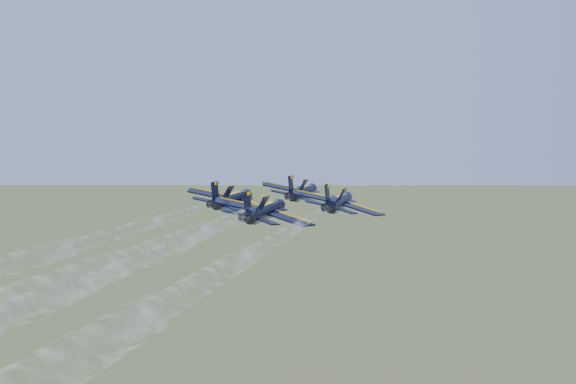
# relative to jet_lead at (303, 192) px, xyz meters

# --- Properties ---
(jet_lead) EXTENTS (14.08, 18.71, 4.84)m
(jet_lead) POSITION_rel_jet_lead_xyz_m (0.00, 0.00, 0.00)
(jet_lead) COLOR black
(jet_left) EXTENTS (14.08, 18.71, 4.84)m
(jet_left) POSITION_rel_jet_lead_xyz_m (-9.94, -10.34, 0.00)
(jet_left) COLOR black
(jet_right) EXTENTS (14.08, 18.71, 4.84)m
(jet_right) POSITION_rel_jet_lead_xyz_m (6.50, -11.57, 0.00)
(jet_right) COLOR black
(jet_slot) EXTENTS (14.08, 18.71, 4.84)m
(jet_slot) POSITION_rel_jet_lead_xyz_m (-3.09, -21.55, 0.00)
(jet_slot) COLOR black
(smoke_trail_lead) EXTENTS (14.62, 91.35, 3.39)m
(smoke_trail_lead) POSITION_rel_jet_lead_xyz_m (-9.42, -69.50, 0.04)
(smoke_trail_lead) COLOR white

